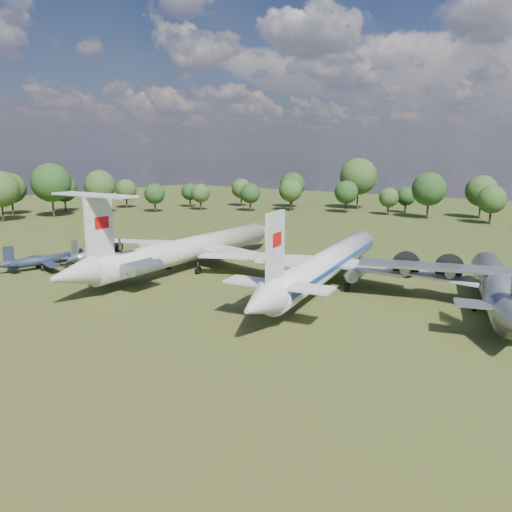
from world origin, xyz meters
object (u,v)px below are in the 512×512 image
Objects in this scene: an12_transport at (496,291)px; person_on_il62 at (120,245)px; il62_airliner at (191,253)px; tu104_jet at (328,269)px; small_prop_west at (41,263)px; small_prop_northwest at (94,256)px.

an12_transport is 44.61m from person_on_il62.
il62_airliner is 41.44m from an12_transport.
small_prop_west is at bearing -167.72° from tu104_jet.
small_prop_west is 7.52× the size of person_on_il62.
il62_airliner is at bearing 50.97° from small_prop_west.
tu104_jet is at bearing 168.83° from an12_transport.
small_prop_west is 7.85m from small_prop_northwest.
tu104_jet is 19.86m from an12_transport.
an12_transport is at bearing -4.12° from tu104_jet.
tu104_jet is at bearing -8.10° from small_prop_northwest.
small_prop_west is at bearing -5.78° from person_on_il62.
tu104_jet is at bearing 4.65° from il62_airliner.
il62_airliner is 27.16× the size of person_on_il62.
an12_transport is 2.46× the size of small_prop_west.
an12_transport is at bearing 31.91° from small_prop_west.
small_prop_west is (-59.15, -18.64, -1.22)m from an12_transport.
small_prop_west is (-18.05, -13.38, -1.43)m from il62_airliner.
tu104_jet is 42.74m from small_prop_west.
person_on_il62 is at bearing -90.00° from il62_airliner.
person_on_il62 is (18.90, -0.25, 4.78)m from small_prop_west.
small_prop_west is 19.50m from person_on_il62.
small_prop_northwest is (-15.42, -5.99, -1.30)m from il62_airliner.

